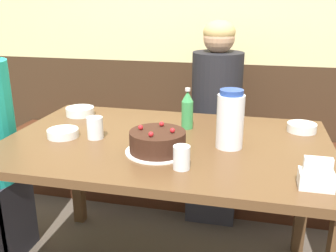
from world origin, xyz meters
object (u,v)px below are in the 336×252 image
Objects in this scene: water_pitcher at (230,120)px; glass_water_tall at (182,157)px; birthday_cake at (156,142)px; bowl_soup_white at (63,133)px; person_grey_tee at (215,130)px; glass_tumbler_short at (95,128)px; napkin_holder at (316,177)px; soju_bottle at (187,110)px; bench_seat at (194,171)px; bowl_rice_small at (80,111)px; bowl_side_dish at (302,127)px.

water_pitcher is 0.31m from glass_water_tall.
birthday_cake is 0.46m from bowl_soup_white.
water_pitcher is at bearing 23.94° from birthday_cake.
person_grey_tee is (-0.13, 0.73, -0.30)m from water_pitcher.
glass_tumbler_short is (0.15, 0.02, 0.03)m from bowl_soup_white.
glass_water_tall reaches higher than bowl_soup_white.
birthday_cake is at bearing -9.62° from bowl_soup_white.
glass_water_tall is (-0.45, 0.04, 0.01)m from napkin_holder.
birthday_cake is 0.89m from person_grey_tee.
person_grey_tee is (0.08, 0.52, -0.27)m from soju_bottle.
soju_bottle is at bearing -84.66° from bench_seat.
person_grey_tee is at bearing -39.58° from bench_seat.
bowl_soup_white is at bearing 160.20° from glass_water_tall.
birthday_cake is 1.33× the size of soju_bottle.
person_grey_tee reaches higher than glass_tumbler_short.
birthday_cake is 1.89× the size of bowl_soup_white.
glass_water_tall is (0.13, -0.13, -0.00)m from birthday_cake.
glass_water_tall is at bearing -39.35° from bowl_rice_small.
bench_seat is 27.58× the size of glass_tumbler_short.
napkin_holder is at bearing -44.11° from soju_bottle.
soju_bottle is at bearing -171.98° from bowl_side_dish.
bowl_soup_white is 0.34m from bowl_rice_small.
bowl_soup_white is at bearing -76.83° from bowl_rice_small.
glass_water_tall is at bearing -1.07° from person_grey_tee.
glass_tumbler_short is at bearing -54.23° from bowl_rice_small.
bench_seat is 10.20× the size of birthday_cake.
soju_bottle is 2.03× the size of glass_tumbler_short.
glass_tumbler_short reaches higher than glass_water_tall.
glass_tumbler_short is 0.91m from person_grey_tee.
glass_water_tall is (0.59, -0.21, 0.03)m from bowl_soup_white.
bench_seat is 1.10m from water_pitcher.
birthday_cake is at bearing -145.99° from bowl_side_dish.
water_pitcher is 2.80× the size of glass_water_tall.
water_pitcher reaches higher than glass_water_tall.
napkin_holder is 1.14m from person_grey_tee.
person_grey_tee reaches higher than water_pitcher.
water_pitcher reaches higher than bowl_soup_white.
soju_bottle is 0.72m from napkin_holder.
bench_seat is at bearing 116.82° from napkin_holder.
glass_water_tall is (-0.47, -0.54, 0.02)m from bowl_side_dish.
bowl_side_dish reaches higher than bowl_soup_white.
bowl_soup_white is at bearing 170.38° from birthday_cake.
bench_seat is 0.98m from bowl_side_dish.
water_pitcher is 1.83× the size of bowl_side_dish.
bowl_soup_white is 0.62m from glass_water_tall.
soju_bottle is at bearing 78.83° from birthday_cake.
soju_bottle is 1.42× the size of bowl_soup_white.
water_pitcher is 1.77× the size of bowl_soup_white.
bowl_side_dish is (0.53, 0.07, -0.07)m from soju_bottle.
napkin_holder reaches higher than bowl_soup_white.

